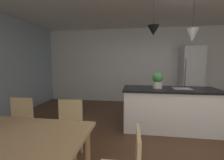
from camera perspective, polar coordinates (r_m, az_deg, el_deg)
The scene contains 9 objects.
ground_plane at distance 3.00m, azimuth 23.36°, elevation -23.45°, with size 10.00×8.40×0.04m, color #4C301E.
wall_back_kitchen at distance 5.83m, azimuth 15.76°, elevation 5.05°, with size 10.00×0.12×2.70m, color silver.
chair_far_right at distance 2.53m, azimuth -16.02°, elevation -16.50°, with size 0.43×0.43×0.87m.
chair_far_left at distance 2.98m, azimuth -31.76°, elevation -13.69°, with size 0.43×0.43×0.87m.
kitchen_island at distance 3.63m, azimuth 20.57°, elevation -9.84°, with size 2.00×0.85×0.91m.
refrigerator at distance 5.70m, azimuth 27.25°, elevation 1.00°, with size 0.64×0.67×1.99m.
pendant_over_island_main at distance 3.51m, azimuth 15.13°, elevation 17.38°, with size 0.25×0.25×0.67m.
pendant_over_island_aux at distance 3.65m, azimuth 27.69°, elevation 14.57°, with size 0.24×0.24×0.82m.
potted_plant_on_island at distance 3.47m, azimuth 16.60°, elevation -0.02°, with size 0.22×0.22×0.35m.
Camera 1 is at (-0.72, -2.52, 1.44)m, focal length 24.58 mm.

